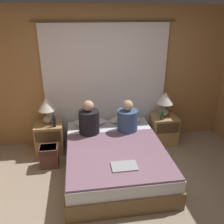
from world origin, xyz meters
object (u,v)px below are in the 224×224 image
object	(u,v)px
nightstand_left	(50,138)
bed	(115,158)
person_right_in_bed	(128,119)
laptop_on_bed	(124,166)
nightstand_right	(164,130)
lamp_right	(165,100)
pillow_left	(90,122)
backpack_on_floor	(49,155)
person_left_in_bed	(89,121)
lamp_left	(47,107)
beer_bottle_on_left_stand	(54,122)
beer_bottle_on_right_stand	(162,115)
pillow_right	(126,120)

from	to	relation	value
nightstand_left	bed	bearing A→B (deg)	-34.04
bed	person_right_in_bed	size ratio (longest dim) A/B	3.44
bed	laptop_on_bed	world-z (taller)	laptop_on_bed
bed	nightstand_right	size ratio (longest dim) A/B	3.56
lamp_right	laptop_on_bed	world-z (taller)	lamp_right
pillow_left	backpack_on_floor	size ratio (longest dim) A/B	1.60
laptop_on_bed	person_left_in_bed	bearing A→B (deg)	110.81
lamp_left	beer_bottle_on_left_stand	xyz separation A→B (m)	(0.12, -0.16, -0.21)
beer_bottle_on_right_stand	laptop_on_bed	distance (m)	1.53
lamp_right	laptop_on_bed	xyz separation A→B (m)	(-1.04, -1.37, -0.37)
pillow_left	person_right_in_bed	distance (m)	0.74
nightstand_left	pillow_left	distance (m)	0.78
bed	laptop_on_bed	size ratio (longest dim) A/B	5.71
person_left_in_bed	backpack_on_floor	bearing A→B (deg)	-164.86
lamp_left	pillow_right	size ratio (longest dim) A/B	0.80
pillow_right	person_right_in_bed	bearing A→B (deg)	-96.74
beer_bottle_on_right_stand	lamp_left	bearing A→B (deg)	175.40
beer_bottle_on_right_stand	beer_bottle_on_left_stand	bearing A→B (deg)	180.00
lamp_right	backpack_on_floor	distance (m)	2.28
nightstand_right	pillow_left	world-z (taller)	pillow_left
nightstand_left	laptop_on_bed	xyz separation A→B (m)	(1.10, -1.31, 0.21)
person_left_in_bed	person_right_in_bed	bearing A→B (deg)	0.00
nightstand_right	lamp_right	xyz separation A→B (m)	(0.00, 0.06, 0.58)
beer_bottle_on_left_stand	backpack_on_floor	size ratio (longest dim) A/B	0.63
nightstand_right	person_left_in_bed	world-z (taller)	person_left_in_bed
lamp_left	beer_bottle_on_left_stand	size ratio (longest dim) A/B	2.02
beer_bottle_on_right_stand	laptop_on_bed	bearing A→B (deg)	-127.85
bed	lamp_right	xyz separation A→B (m)	(1.07, 0.78, 0.64)
person_right_in_bed	beer_bottle_on_left_stand	xyz separation A→B (m)	(-1.25, 0.16, -0.03)
person_left_in_bed	beer_bottle_on_left_stand	bearing A→B (deg)	164.74
nightstand_left	person_right_in_bed	size ratio (longest dim) A/B	0.97
person_left_in_bed	pillow_right	bearing A→B (deg)	26.33
lamp_right	pillow_right	distance (m)	0.82
lamp_left	beer_bottle_on_left_stand	distance (m)	0.29
lamp_left	person_right_in_bed	bearing A→B (deg)	-13.39
pillow_left	backpack_on_floor	xyz separation A→B (m)	(-0.72, -0.53, -0.30)
pillow_right	person_right_in_bed	world-z (taller)	person_right_in_bed
lamp_left	person_right_in_bed	distance (m)	1.41
nightstand_left	laptop_on_bed	distance (m)	1.73
nightstand_left	beer_bottle_on_left_stand	xyz separation A→B (m)	(0.12, -0.11, 0.37)
nightstand_left	person_right_in_bed	bearing A→B (deg)	-11.06
beer_bottle_on_left_stand	beer_bottle_on_right_stand	world-z (taller)	beer_bottle_on_left_stand
lamp_right	beer_bottle_on_right_stand	xyz separation A→B (m)	(-0.10, -0.16, -0.21)
nightstand_right	lamp_left	world-z (taller)	lamp_left
nightstand_right	person_left_in_bed	bearing A→B (deg)	-169.47
bed	lamp_left	xyz separation A→B (m)	(-1.07, 0.78, 0.64)
pillow_left	person_right_in_bed	bearing A→B (deg)	-28.83
bed	pillow_right	distance (m)	0.92
lamp_right	beer_bottle_on_right_stand	world-z (taller)	lamp_right
bed	backpack_on_floor	world-z (taller)	bed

